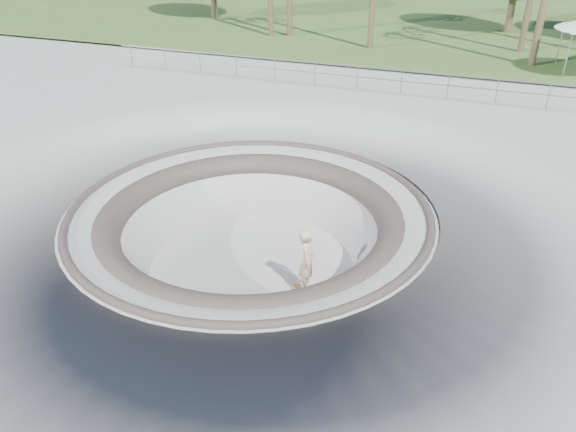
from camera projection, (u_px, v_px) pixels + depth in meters
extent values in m
plane|color=#A9AAA4|center=(250.00, 209.00, 15.80)|extent=(180.00, 180.00, 0.00)
torus|color=#A9AAA4|center=(252.00, 268.00, 16.77)|extent=(14.00, 14.00, 4.00)
cylinder|color=#A9AAA4|center=(252.00, 267.00, 16.74)|extent=(6.60, 6.60, 0.10)
torus|color=#463E38|center=(250.00, 210.00, 15.81)|extent=(10.24, 10.24, 0.24)
torus|color=#463E38|center=(251.00, 223.00, 16.01)|extent=(8.91, 8.91, 0.81)
cube|color=#3C5421|center=(427.00, 12.00, 43.53)|extent=(180.00, 36.00, 0.12)
ellipsoid|color=brown|center=(269.00, 31.00, 70.68)|extent=(50.40, 36.00, 23.40)
ellipsoid|color=brown|center=(520.00, 53.00, 66.30)|extent=(61.60, 44.00, 28.60)
cylinder|color=gray|center=(358.00, 67.00, 25.05)|extent=(25.00, 0.05, 0.05)
cylinder|color=gray|center=(357.00, 77.00, 25.27)|extent=(25.00, 0.05, 0.05)
cube|color=olive|center=(306.00, 289.00, 15.56)|extent=(0.83, 0.29, 0.02)
cylinder|color=#ABABB0|center=(306.00, 290.00, 15.58)|extent=(0.05, 0.17, 0.04)
cylinder|color=#ABABB0|center=(306.00, 290.00, 15.58)|extent=(0.05, 0.17, 0.04)
cylinder|color=silver|center=(306.00, 290.00, 15.58)|extent=(0.07, 0.03, 0.06)
cylinder|color=silver|center=(306.00, 290.00, 15.58)|extent=(0.07, 0.03, 0.06)
cylinder|color=silver|center=(306.00, 290.00, 15.58)|extent=(0.07, 0.03, 0.06)
cylinder|color=silver|center=(306.00, 290.00, 15.58)|extent=(0.07, 0.03, 0.06)
imported|color=tan|center=(307.00, 261.00, 15.10)|extent=(0.63, 0.79, 1.88)
cylinder|color=gray|center=(564.00, 57.00, 26.21)|extent=(0.06, 0.06, 2.00)
cylinder|color=gray|center=(561.00, 46.00, 28.29)|extent=(0.06, 0.06, 2.00)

